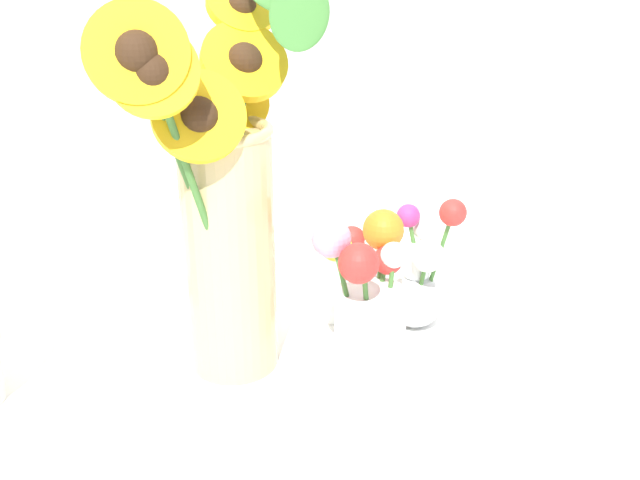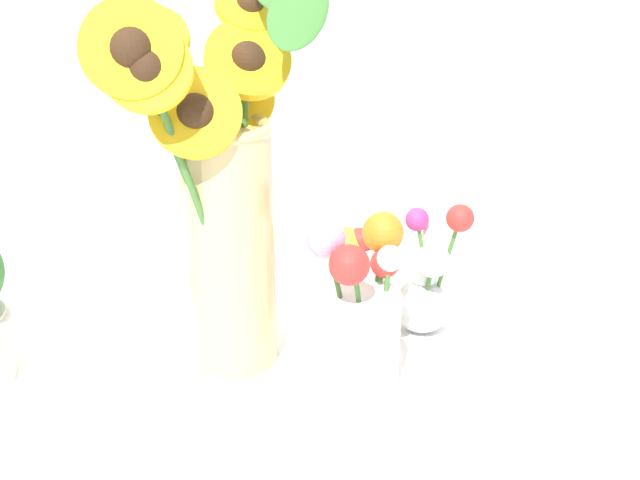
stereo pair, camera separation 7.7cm
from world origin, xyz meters
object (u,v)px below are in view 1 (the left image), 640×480
(serving_tray, at_px, (320,363))
(mason_jar_sunflowers, at_px, (223,203))
(vase_bulb_right, at_px, (419,279))
(vase_small_center, at_px, (369,311))
(vase_small_back, at_px, (349,269))

(serving_tray, relative_size, mason_jar_sunflowers, 1.09)
(serving_tray, distance_m, vase_bulb_right, 0.15)
(serving_tray, relative_size, vase_small_center, 2.42)
(mason_jar_sunflowers, height_order, vase_small_back, mason_jar_sunflowers)
(serving_tray, height_order, vase_small_center, vase_small_center)
(vase_small_center, relative_size, vase_small_back, 1.33)
(vase_small_center, height_order, vase_small_back, vase_small_center)
(vase_small_center, bearing_deg, serving_tray, 116.78)
(vase_small_back, bearing_deg, vase_small_center, -103.16)
(serving_tray, distance_m, vase_small_back, 0.12)
(serving_tray, relative_size, vase_small_back, 3.21)
(mason_jar_sunflowers, bearing_deg, vase_bulb_right, 1.84)
(serving_tray, bearing_deg, vase_small_back, 50.79)
(serving_tray, distance_m, mason_jar_sunflowers, 0.22)
(vase_small_center, xyz_separation_m, vase_small_back, (0.03, 0.14, -0.02))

